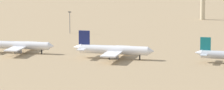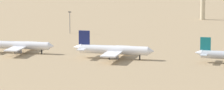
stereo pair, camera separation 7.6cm
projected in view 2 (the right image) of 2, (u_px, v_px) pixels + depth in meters
name	position (u px, v px, depth m)	size (l,w,h in m)	color
ground	(120.00, 55.00, 286.71)	(4000.00, 4000.00, 0.00)	#9E8460
parked_jet_yellow_1	(18.00, 45.00, 292.32)	(34.15, 28.81, 11.27)	white
parked_jet_navy_2	(113.00, 50.00, 277.07)	(36.55, 30.73, 12.08)	white
light_pole_mid	(70.00, 21.00, 359.94)	(1.80, 0.50, 12.50)	#59595E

